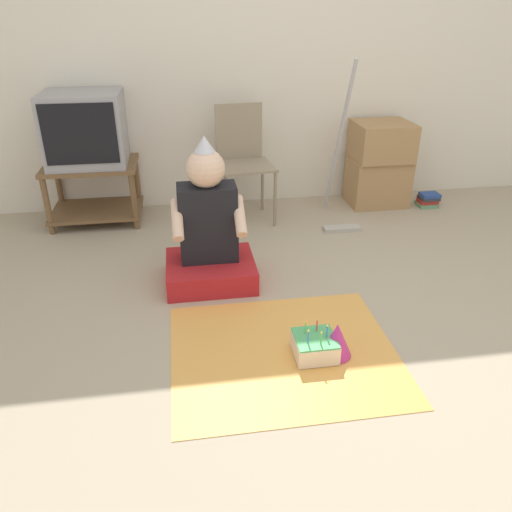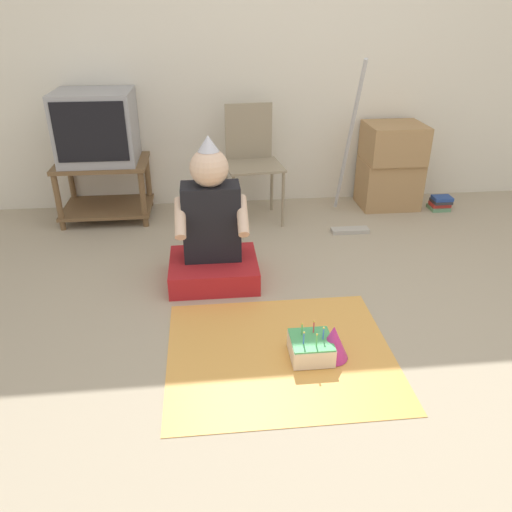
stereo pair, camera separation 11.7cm
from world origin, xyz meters
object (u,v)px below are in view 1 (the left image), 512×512
at_px(party_hat_blue, 337,339).
at_px(birthday_cake, 315,346).
at_px(cardboard_box_stack, 379,163).
at_px(tv, 85,129).
at_px(person_seated, 209,235).
at_px(folding_chair, 242,155).
at_px(book_pile, 428,200).
at_px(dust_mop, 340,179).

bearing_deg(party_hat_blue, birthday_cake, 172.13).
xyz_separation_m(cardboard_box_stack, birthday_cake, (-1.05, -1.93, -0.29)).
relative_size(tv, person_seated, 0.62).
distance_m(folding_chair, cardboard_box_stack, 1.17).
xyz_separation_m(book_pile, birthday_cake, (-1.46, -1.79, 0.00)).
height_order(cardboard_box_stack, party_hat_blue, cardboard_box_stack).
bearing_deg(folding_chair, cardboard_box_stack, 5.55).
bearing_deg(tv, cardboard_box_stack, 0.35).
distance_m(person_seated, party_hat_blue, 1.03).
relative_size(person_seated, party_hat_blue, 5.04).
bearing_deg(person_seated, dust_mop, 34.82).
bearing_deg(folding_chair, book_pile, -0.90).
distance_m(dust_mop, book_pile, 0.95).
relative_size(tv, book_pile, 3.24).
bearing_deg(book_pile, person_seated, -153.14).
relative_size(dust_mop, book_pile, 7.12).
bearing_deg(birthday_cake, cardboard_box_stack, 61.54).
height_order(folding_chair, book_pile, folding_chair).
height_order(book_pile, birthday_cake, birthday_cake).
relative_size(folding_chair, party_hat_blue, 4.91).
relative_size(cardboard_box_stack, person_seated, 0.77).
xyz_separation_m(cardboard_box_stack, book_pile, (0.41, -0.14, -0.30)).
xyz_separation_m(tv, folding_chair, (1.14, -0.10, -0.22)).
bearing_deg(cardboard_box_stack, tv, -179.65).
bearing_deg(dust_mop, person_seated, -145.18).
bearing_deg(book_pile, dust_mop, -164.33).
height_order(book_pile, party_hat_blue, party_hat_blue).
distance_m(tv, party_hat_blue, 2.44).
distance_m(book_pile, person_seated, 2.15).
height_order(cardboard_box_stack, dust_mop, dust_mop).
height_order(person_seated, party_hat_blue, person_seated).
bearing_deg(cardboard_box_stack, book_pile, -18.42).
bearing_deg(birthday_cake, party_hat_blue, -7.87).
bearing_deg(folding_chair, party_hat_blue, -83.35).
bearing_deg(person_seated, tv, 126.59).
bearing_deg(tv, book_pile, -2.60).
bearing_deg(party_hat_blue, tv, 125.04).
bearing_deg(cardboard_box_stack, person_seated, -143.57).
xyz_separation_m(person_seated, party_hat_blue, (0.55, -0.85, -0.21)).
relative_size(birthday_cake, party_hat_blue, 1.14).
xyz_separation_m(dust_mop, book_pile, (0.87, 0.24, -0.31)).
relative_size(cardboard_box_stack, book_pile, 3.98).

